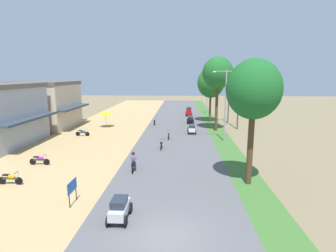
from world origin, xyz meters
name	(u,v)px	position (x,y,z in m)	size (l,w,h in m)	color
ground_plane	(166,238)	(0.00, 0.00, 0.00)	(180.00, 180.00, 0.00)	#7A6B4C
road_strip	(166,237)	(0.00, 0.00, 0.04)	(9.00, 140.00, 0.08)	#565659
median_strip	(285,241)	(5.70, 0.00, 0.03)	(2.40, 140.00, 0.06)	#3D6B2D
shophouse_mid	(43,105)	(-19.98, 26.68, 3.46)	(9.65, 9.25, 6.90)	#C6B299
parked_motorbike_nearest	(10,178)	(-11.53, 5.67, 0.55)	(1.80, 0.54, 0.94)	black
parked_motorbike_second	(40,159)	(-11.67, 9.89, 0.55)	(1.80, 0.54, 0.94)	black
parked_motorbike_third	(83,132)	(-12.04, 21.07, 0.55)	(1.80, 0.54, 0.94)	black
street_signboard	(72,188)	(-5.88, 3.05, 1.11)	(0.06, 1.30, 1.50)	#262628
vendor_umbrella	(106,112)	(-10.65, 26.96, 2.31)	(2.20, 2.20, 2.52)	#99999E
median_tree_nearest	(254,90)	(5.59, 6.75, 6.80)	(3.75, 3.75, 8.88)	#4C351E
median_tree_second	(218,73)	(5.61, 25.42, 8.06)	(4.19, 4.19, 10.26)	#4C351E
median_tree_third	(211,83)	(5.48, 32.43, 6.56)	(4.39, 4.39, 9.00)	#4C351E
streetlamp_near	(226,101)	(5.80, 19.26, 4.83)	(3.16, 0.20, 8.33)	gray
streetlamp_mid	(207,91)	(5.80, 41.51, 4.74)	(3.16, 0.20, 8.16)	gray
utility_pole_near	(239,96)	(8.92, 26.88, 4.81)	(1.80, 0.20, 9.24)	brown
utility_pole_far	(229,94)	(8.40, 31.86, 4.72)	(1.80, 0.20, 9.06)	brown
car_hatchback_silver	(120,208)	(-2.61, 1.42, 0.75)	(1.04, 2.00, 1.23)	#B7BCC1
car_sedan_white	(192,128)	(2.11, 23.36, 0.74)	(1.10, 2.26, 1.19)	silver
car_sedan_black	(190,119)	(2.17, 30.79, 0.74)	(1.10, 2.26, 1.19)	black
car_van_red	(189,111)	(2.12, 39.02, 1.02)	(1.19, 2.41, 1.67)	red
motorbike_foreground_rider	(134,162)	(-3.17, 8.78, 0.86)	(0.54, 1.80, 1.66)	black
motorbike_ahead_second	(161,144)	(-1.41, 15.59, 0.57)	(0.54, 1.80, 0.94)	black
motorbike_ahead_third	(169,135)	(-0.84, 20.00, 0.57)	(0.54, 1.80, 0.94)	black
motorbike_ahead_fourth	(154,122)	(-3.53, 29.13, 0.57)	(0.54, 1.80, 0.94)	black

